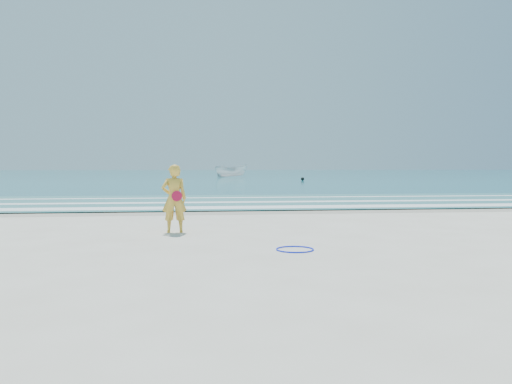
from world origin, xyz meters
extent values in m
plane|color=silver|center=(0.00, 0.00, 0.00)|extent=(400.00, 400.00, 0.00)
cube|color=#B2A893|center=(0.00, 9.00, 0.00)|extent=(400.00, 2.40, 0.00)
cube|color=#19727F|center=(0.00, 105.00, 0.02)|extent=(400.00, 190.00, 0.04)
cube|color=#59B7AD|center=(0.00, 14.00, 0.04)|extent=(400.00, 10.00, 0.01)
cube|color=white|center=(0.00, 10.30, 0.05)|extent=(400.00, 1.40, 0.01)
cube|color=white|center=(0.00, 13.20, 0.05)|extent=(400.00, 0.90, 0.01)
cube|color=white|center=(0.00, 16.50, 0.05)|extent=(400.00, 0.60, 0.01)
torus|color=#0E23FF|center=(0.84, 0.31, 0.01)|extent=(0.84, 0.84, 0.03)
imported|color=white|center=(3.74, 64.29, 0.99)|extent=(5.17, 2.70, 1.90)
sphere|color=black|center=(10.72, 46.36, 0.24)|extent=(0.40, 0.40, 0.40)
imported|color=gold|center=(-1.75, 3.32, 0.88)|extent=(0.68, 0.48, 1.76)
cylinder|color=red|center=(-1.67, 3.14, 0.95)|extent=(0.27, 0.08, 0.27)
camera|label=1|loc=(-1.12, -9.66, 1.72)|focal=35.00mm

